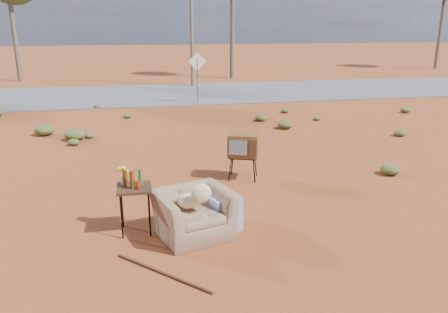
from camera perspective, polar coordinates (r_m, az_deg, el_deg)
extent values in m
plane|color=brown|center=(7.63, -1.70, -8.95)|extent=(140.00, 140.00, 0.00)
cube|color=#565659|center=(22.05, -8.44, 8.09)|extent=(140.00, 7.00, 0.04)
imported|color=brown|center=(7.11, -4.04, -6.48)|extent=(1.34, 1.07, 1.02)
ellipsoid|color=#CFBB7E|center=(7.10, -4.64, -5.79)|extent=(0.37, 0.37, 0.22)
ellipsoid|color=#CFBB7E|center=(6.86, -3.00, -4.84)|extent=(0.32, 0.16, 0.32)
cube|color=navy|center=(7.50, -0.57, -6.91)|extent=(0.69, 0.87, 0.60)
cube|color=black|center=(9.66, 2.51, 0.01)|extent=(0.69, 0.60, 0.03)
cylinder|color=black|center=(9.57, 0.80, -1.77)|extent=(0.03, 0.03, 0.52)
cylinder|color=black|center=(9.53, 3.95, -1.91)|extent=(0.03, 0.03, 0.52)
cylinder|color=black|center=(9.96, 1.09, -1.03)|extent=(0.03, 0.03, 0.52)
cylinder|color=black|center=(9.91, 4.13, -1.16)|extent=(0.03, 0.03, 0.52)
cube|color=brown|center=(9.59, 2.53, 1.53)|extent=(0.78, 0.69, 0.50)
cube|color=slate|center=(9.34, 1.83, 1.13)|extent=(0.37, 0.15, 0.31)
cube|color=#472D19|center=(9.32, 3.75, 1.06)|extent=(0.14, 0.07, 0.36)
cube|color=#322012|center=(7.25, -11.66, -4.05)|extent=(0.55, 0.55, 0.04)
cylinder|color=black|center=(7.20, -13.24, -7.65)|extent=(0.03, 0.03, 0.77)
cylinder|color=black|center=(7.20, -9.69, -7.45)|extent=(0.03, 0.03, 0.77)
cylinder|color=black|center=(7.61, -13.17, -6.28)|extent=(0.03, 0.03, 0.77)
cylinder|color=black|center=(7.60, -9.82, -6.09)|extent=(0.03, 0.03, 0.77)
cylinder|color=#4E2A0D|center=(7.25, -12.79, -2.73)|extent=(0.08, 0.08, 0.29)
cylinder|color=#4E2A0D|center=(7.11, -11.92, -2.98)|extent=(0.07, 0.07, 0.31)
cylinder|color=#25582B|center=(7.31, -10.87, -2.56)|extent=(0.07, 0.07, 0.27)
cylinder|color=red|center=(7.12, -11.16, -3.62)|extent=(0.07, 0.07, 0.14)
cylinder|color=silver|center=(7.38, -13.00, -2.95)|extent=(0.09, 0.09, 0.15)
ellipsoid|color=gold|center=(7.33, -13.09, -1.71)|extent=(0.18, 0.18, 0.13)
cylinder|color=#4E1F15|center=(6.32, -8.04, -14.79)|extent=(1.24, 1.26, 0.05)
cylinder|color=brown|center=(19.10, -3.47, 9.87)|extent=(0.06, 0.06, 2.00)
cube|color=silver|center=(19.02, -3.51, 12.26)|extent=(0.78, 0.04, 0.78)
cylinder|color=brown|center=(29.58, -25.76, 14.66)|extent=(0.28, 0.28, 6.00)
cylinder|color=brown|center=(28.44, 1.06, 17.24)|extent=(0.28, 0.28, 7.00)
cylinder|color=brown|center=(38.50, 26.47, 15.09)|extent=(0.28, 0.28, 6.50)
cylinder|color=brown|center=(24.48, -4.30, 18.42)|extent=(0.20, 0.20, 8.00)
ellipsoid|color=#525726|center=(10.75, 20.87, -1.59)|extent=(0.44, 0.44, 0.24)
ellipsoid|color=#525726|center=(13.77, -18.90, 2.70)|extent=(0.60, 0.60, 0.33)
ellipsoid|color=#525726|center=(14.56, 22.00, 2.85)|extent=(0.36, 0.36, 0.20)
ellipsoid|color=#525726|center=(15.73, 4.84, 5.03)|extent=(0.40, 0.40, 0.22)
ellipsoid|color=#525726|center=(16.59, -12.52, 5.22)|extent=(0.30, 0.30, 0.17)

